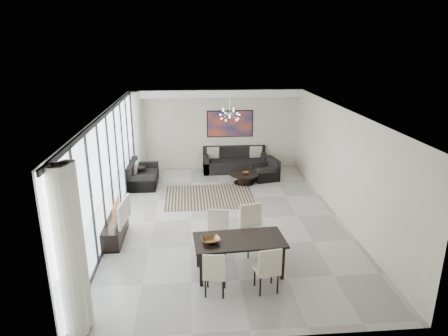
{
  "coord_description": "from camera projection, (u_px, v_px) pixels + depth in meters",
  "views": [
    {
      "loc": [
        -0.87,
        -9.69,
        4.56
      ],
      "look_at": [
        -0.04,
        0.53,
        1.25
      ],
      "focal_mm": 32.0,
      "sensor_mm": 36.0,
      "label": 1
    }
  ],
  "objects": [
    {
      "name": "window_wall",
      "position": [
        114.0,
        169.0,
        9.98
      ],
      "size": [
        0.37,
        8.95,
        2.9
      ],
      "color": "white",
      "rests_on": "floor"
    },
    {
      "name": "dining_chair_ne",
      "position": [
        252.0,
        225.0,
        8.87
      ],
      "size": [
        0.59,
        0.59,
        1.09
      ],
      "color": "beige",
      "rests_on": "floor"
    },
    {
      "name": "side_table",
      "position": [
        140.0,
        172.0,
        13.25
      ],
      "size": [
        0.39,
        0.39,
        0.54
      ],
      "color": "black",
      "rests_on": "floor"
    },
    {
      "name": "coffee_table",
      "position": [
        244.0,
        178.0,
        13.22
      ],
      "size": [
        0.98,
        0.98,
        0.34
      ],
      "color": "black",
      "rests_on": "floor"
    },
    {
      "name": "dining_table",
      "position": [
        239.0,
        243.0,
        8.0
      ],
      "size": [
        1.87,
        1.03,
        0.76
      ],
      "color": "black",
      "rests_on": "floor"
    },
    {
      "name": "bowl_coffee",
      "position": [
        245.0,
        173.0,
        13.1
      ],
      "size": [
        0.25,
        0.25,
        0.07
      ],
      "primitive_type": "imported",
      "rotation": [
        0.0,
        0.0,
        -0.15
      ],
      "color": "brown",
      "rests_on": "coffee_table"
    },
    {
      "name": "painting",
      "position": [
        230.0,
        124.0,
        14.43
      ],
      "size": [
        1.68,
        0.04,
        0.98
      ],
      "primitive_type": "cube",
      "color": "#CC441C",
      "rests_on": "room_shell"
    },
    {
      "name": "television",
      "position": [
        120.0,
        211.0,
        9.32
      ],
      "size": [
        0.23,
        0.96,
        0.55
      ],
      "primitive_type": "imported",
      "rotation": [
        0.0,
        0.0,
        1.46
      ],
      "color": "gray",
      "rests_on": "tv_console"
    },
    {
      "name": "dining_chair_se",
      "position": [
        268.0,
        267.0,
        7.39
      ],
      "size": [
        0.5,
        0.5,
        0.95
      ],
      "color": "beige",
      "rests_on": "floor"
    },
    {
      "name": "room_shell",
      "position": [
        245.0,
        166.0,
        10.25
      ],
      "size": [
        6.0,
        9.0,
        2.9
      ],
      "color": "#A8A39B",
      "rests_on": "ground"
    },
    {
      "name": "loveseat",
      "position": [
        142.0,
        177.0,
        13.07
      ],
      "size": [
        0.87,
        1.55,
        0.78
      ],
      "color": "black",
      "rests_on": "floor"
    },
    {
      "name": "chandelier",
      "position": [
        230.0,
        114.0,
        12.33
      ],
      "size": [
        0.66,
        0.66,
        0.71
      ],
      "color": "silver",
      "rests_on": "room_shell"
    },
    {
      "name": "armchair",
      "position": [
        265.0,
        172.0,
        13.6
      ],
      "size": [
        0.97,
        1.01,
        0.71
      ],
      "color": "black",
      "rests_on": "floor"
    },
    {
      "name": "dining_chair_nw",
      "position": [
        218.0,
        229.0,
        8.77
      ],
      "size": [
        0.53,
        0.53,
        1.01
      ],
      "color": "beige",
      "rests_on": "floor"
    },
    {
      "name": "sofa_main",
      "position": [
        235.0,
        163.0,
        14.48
      ],
      "size": [
        2.31,
        0.94,
        0.84
      ],
      "color": "black",
      "rests_on": "floor"
    },
    {
      "name": "bowl_dining",
      "position": [
        211.0,
        240.0,
        7.84
      ],
      "size": [
        0.43,
        0.43,
        0.09
      ],
      "primitive_type": "imported",
      "rotation": [
        0.0,
        0.0,
        0.23
      ],
      "color": "brown",
      "rests_on": "dining_table"
    },
    {
      "name": "dining_chair_sw",
      "position": [
        215.0,
        271.0,
        7.3
      ],
      "size": [
        0.48,
        0.48,
        0.91
      ],
      "color": "beige",
      "rests_on": "floor"
    },
    {
      "name": "soffit",
      "position": [
        216.0,
        93.0,
        13.88
      ],
      "size": [
        5.98,
        0.4,
        0.26
      ],
      "primitive_type": "cube",
      "color": "white",
      "rests_on": "room_shell"
    },
    {
      "name": "tv_console",
      "position": [
        115.0,
        230.0,
        9.52
      ],
      "size": [
        0.41,
        1.45,
        0.45
      ],
      "primitive_type": "cube",
      "color": "black",
      "rests_on": "floor"
    },
    {
      "name": "rug",
      "position": [
        209.0,
        196.0,
        12.14
      ],
      "size": [
        2.67,
        2.07,
        0.01
      ],
      "primitive_type": "cube",
      "rotation": [
        0.0,
        0.0,
        0.01
      ],
      "color": "black",
      "rests_on": "floor"
    }
  ]
}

